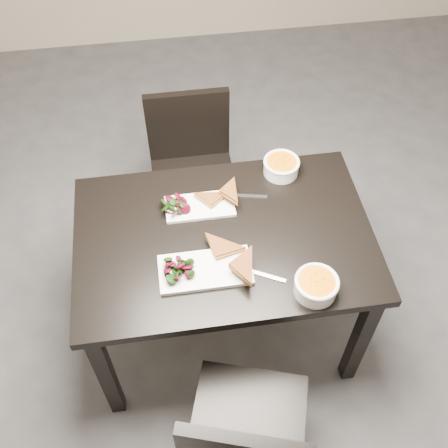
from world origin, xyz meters
The scene contains 14 objects.
ground centered at (0.00, 0.00, 0.00)m, with size 5.00×5.00×0.00m, color #47474C.
table centered at (-0.21, -0.14, 0.65)m, with size 1.20×0.80×0.75m.
chair_near centered at (-0.24, -0.86, 0.48)m, with size 0.53×0.53×0.85m.
chair_far centered at (-0.28, 0.55, 0.48)m, with size 0.42×0.42×0.85m.
plate_near centered at (-0.31, -0.30, 0.76)m, with size 0.35×0.18×0.02m, color white.
sandwich_near centered at (-0.24, -0.29, 0.80)m, with size 0.18×0.13×0.06m, color brown, non-canonical shape.
salad_near centered at (-0.41, -0.30, 0.79)m, with size 0.11×0.10×0.05m, color black, non-canonical shape.
soup_bowl_near centered at (0.08, -0.45, 0.79)m, with size 0.16×0.16×0.07m.
cutlery_near centered at (-0.09, -0.35, 0.75)m, with size 0.18×0.02×0.00m, color silver.
plate_far centered at (-0.29, 0.02, 0.76)m, with size 0.29×0.14×0.01m, color white.
sandwich_far centered at (-0.22, 0.00, 0.79)m, with size 0.14×0.11×0.05m, color brown, non-canonical shape.
salad_far centered at (-0.39, 0.02, 0.78)m, with size 0.09×0.08×0.04m, color black, non-canonical shape.
soup_bowl_far centered at (0.09, 0.17, 0.79)m, with size 0.16×0.16×0.07m.
cutlery_far centered at (-0.09, 0.05, 0.75)m, with size 0.18×0.02×0.00m, color silver.
Camera 1 is at (-0.40, -1.45, 2.46)m, focal length 43.20 mm.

